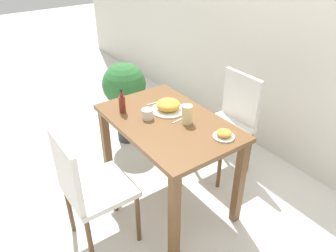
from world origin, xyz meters
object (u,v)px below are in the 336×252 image
food_plate (168,106)px  juice_glass (187,114)px  side_plate (224,134)px  chair_near (87,186)px  chair_far (230,119)px  potted_plant_left (125,91)px  sauce_bottle (122,103)px  drink_cup (147,114)px

food_plate → juice_glass: 0.22m
side_plate → chair_near: bearing=-112.8°
chair_near → chair_far: same height
chair_far → juice_glass: (0.16, -0.62, 0.32)m
juice_glass → potted_plant_left: size_ratio=0.16×
chair_near → chair_far: 1.39m
juice_glass → sauce_bottle: 0.50m
juice_glass → drink_cup: bearing=-137.4°
food_plate → drink_cup: food_plate is taller
food_plate → juice_glass: juice_glass is taller
chair_far → drink_cup: chair_far is taller
juice_glass → sauce_bottle: (-0.40, -0.30, 0.01)m
side_plate → potted_plant_left: potted_plant_left is taller
side_plate → juice_glass: 0.31m
food_plate → sauce_bottle: (-0.18, -0.29, 0.04)m
food_plate → side_plate: bearing=9.6°
juice_glass → food_plate: bearing=-178.5°
chair_near → sauce_bottle: bearing=-54.2°
chair_far → food_plate: size_ratio=3.50×
chair_near → side_plate: (0.36, 0.85, 0.27)m
side_plate → potted_plant_left: size_ratio=0.17×
drink_cup → side_plate: bearing=28.7°
sauce_bottle → juice_glass: bearing=36.9°
food_plate → potted_plant_left: food_plate is taller
chair_near → drink_cup: 0.65m
chair_near → potted_plant_left: chair_near is taller
chair_near → potted_plant_left: 1.35m
side_plate → juice_glass: (-0.29, -0.08, 0.04)m
chair_far → juice_glass: size_ratio=6.70×
side_plate → drink_cup: drink_cup is taller
sauce_bottle → chair_near: bearing=-54.2°
chair_far → potted_plant_left: 1.09m
drink_cup → sauce_bottle: sauce_bottle is taller
drink_cup → juice_glass: 0.29m
chair_near → food_plate: bearing=-78.2°
food_plate → side_plate: (0.52, 0.09, -0.02)m
side_plate → sauce_bottle: 0.79m
chair_near → side_plate: size_ratio=6.23×
chair_near → food_plate: 0.83m
drink_cup → potted_plant_left: 0.97m
sauce_bottle → potted_plant_left: size_ratio=0.23×
drink_cup → sauce_bottle: (-0.19, -0.10, 0.04)m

